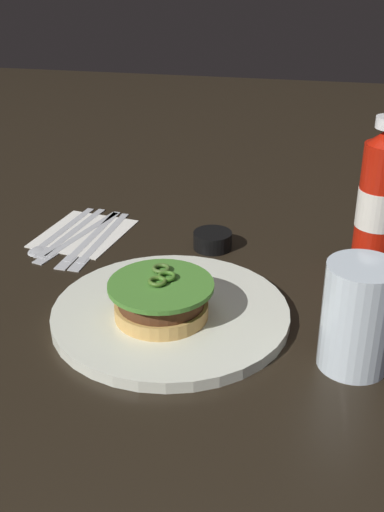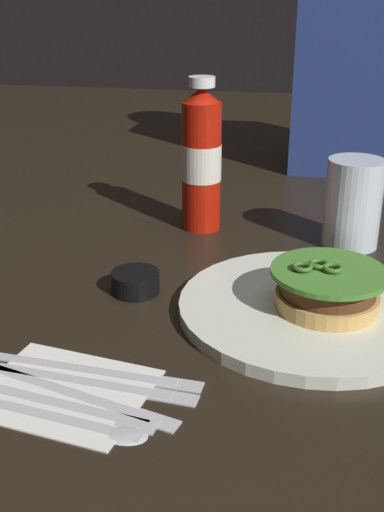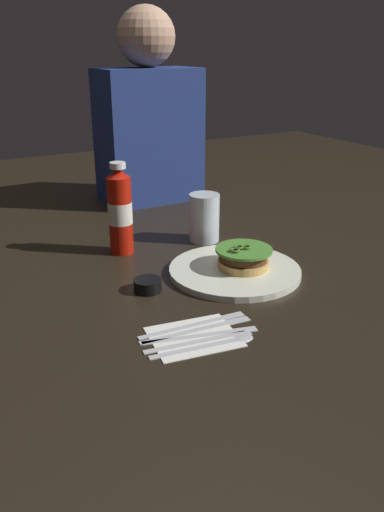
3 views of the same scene
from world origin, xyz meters
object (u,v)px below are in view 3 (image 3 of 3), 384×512
at_px(condiment_cup, 148,285).
at_px(butter_knife, 208,333).
at_px(spoon_utensil, 217,342).
at_px(steak_knife, 200,322).
at_px(table_knife, 204,327).
at_px(burger_sandwich, 244,258).
at_px(dinner_plate, 235,271).
at_px(fork_utensil, 208,338).
at_px(ketchup_bottle, 120,211).
at_px(diner_person, 148,118).
at_px(water_glass, 204,218).
at_px(napkin, 194,336).

bearing_deg(condiment_cup, butter_knife, -85.62).
xyz_separation_m(spoon_utensil, steak_knife, (0.01, 0.08, 0.00)).
distance_m(table_knife, steak_knife, 0.02).
xyz_separation_m(condiment_cup, table_knife, (0.02, -0.20, -0.01)).
bearing_deg(table_knife, butter_knife, -100.31).
relative_size(burger_sandwich, steak_knife, 0.60).
distance_m(dinner_plate, condiment_cup, 0.21).
height_order(burger_sandwich, steak_knife, burger_sandwich).
distance_m(dinner_plate, fork_utensil, 0.30).
relative_size(ketchup_bottle, diner_person, 0.38).
bearing_deg(dinner_plate, fork_utensil, -133.01).
height_order(ketchup_bottle, water_glass, ketchup_bottle).
bearing_deg(water_glass, butter_knife, -119.94).
bearing_deg(spoon_utensil, burger_sandwich, 47.14).
bearing_deg(water_glass, fork_utensil, -120.05).
relative_size(napkin, diner_person, 0.26).
bearing_deg(diner_person, table_knife, -109.13).
relative_size(condiment_cup, table_knife, 0.27).
height_order(burger_sandwich, condiment_cup, burger_sandwich).
xyz_separation_m(water_glass, condiment_cup, (-0.26, -0.21, -0.05)).
bearing_deg(diner_person, napkin, -110.58).
xyz_separation_m(napkin, butter_knife, (0.03, -0.01, 0.00)).
bearing_deg(diner_person, water_glass, -96.44).
distance_m(spoon_utensil, diner_person, 0.98).
relative_size(ketchup_bottle, condiment_cup, 3.84).
bearing_deg(dinner_plate, condiment_cup, 175.51).
bearing_deg(napkin, butter_knife, -15.23).
height_order(spoon_utensil, fork_utensil, same).
bearing_deg(steak_knife, table_knife, -97.70).
bearing_deg(diner_person, condiment_cup, -115.94).
height_order(burger_sandwich, butter_knife, burger_sandwich).
xyz_separation_m(napkin, spoon_utensil, (0.02, -0.04, 0.00)).
height_order(water_glass, condiment_cup, water_glass).
xyz_separation_m(dinner_plate, butter_knife, (-0.19, -0.20, -0.00)).
bearing_deg(ketchup_bottle, water_glass, -7.17).
bearing_deg(burger_sandwich, condiment_cup, 174.08).
bearing_deg(spoon_utensil, water_glass, 61.74).
bearing_deg(dinner_plate, burger_sandwich, -21.74).
relative_size(condiment_cup, steak_knife, 0.27).
distance_m(dinner_plate, water_glass, 0.24).
relative_size(burger_sandwich, fork_utensil, 0.64).
distance_m(ketchup_bottle, steak_knife, 0.43).
relative_size(burger_sandwich, ketchup_bottle, 0.57).
relative_size(burger_sandwich, butter_knife, 0.62).
relative_size(fork_utensil, diner_person, 0.34).
xyz_separation_m(ketchup_bottle, steak_knife, (-0.02, -0.41, -0.10)).
distance_m(spoon_utensil, steak_knife, 0.08).
bearing_deg(condiment_cup, burger_sandwich, -5.92).
xyz_separation_m(dinner_plate, steak_knife, (-0.19, -0.16, -0.00)).
xyz_separation_m(water_glass, table_knife, (-0.24, -0.40, -0.06)).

